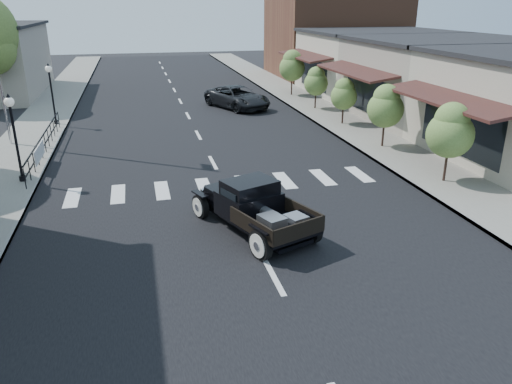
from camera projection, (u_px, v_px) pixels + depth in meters
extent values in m
plane|color=black|center=(248.00, 229.00, 15.60)|extent=(120.00, 120.00, 0.00)
cube|color=black|center=(192.00, 123.00, 29.23)|extent=(14.00, 80.00, 0.02)
cube|color=gray|center=(37.00, 130.00, 27.34)|extent=(3.00, 80.00, 0.15)
cube|color=gray|center=(328.00, 115.00, 31.06)|extent=(3.00, 80.00, 0.15)
cube|color=gray|center=(444.00, 80.00, 29.90)|extent=(10.00, 9.00, 4.50)
cube|color=#B7AD9B|center=(376.00, 64.00, 38.07)|extent=(10.00, 9.00, 4.50)
cube|color=brown|center=(334.00, 38.00, 46.82)|extent=(11.00, 10.00, 7.00)
imported|color=black|center=(237.00, 98.00, 33.07)|extent=(4.25, 5.65, 1.43)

